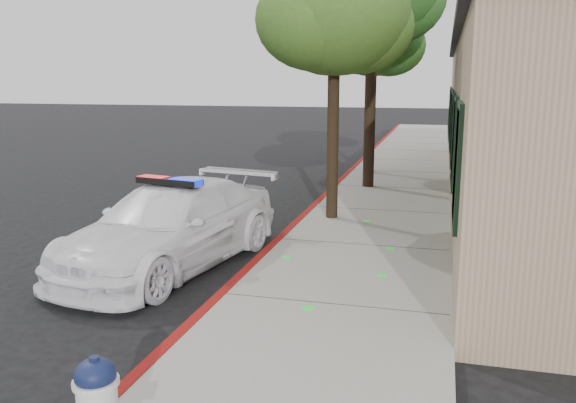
{
  "coord_description": "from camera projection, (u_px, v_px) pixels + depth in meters",
  "views": [
    {
      "loc": [
        2.96,
        -7.37,
        3.09
      ],
      "look_at": [
        0.38,
        2.49,
        0.98
      ],
      "focal_mm": 36.94,
      "sensor_mm": 36.0,
      "label": 1
    }
  ],
  "objects": [
    {
      "name": "street_tree_near",
      "position": [
        335.0,
        17.0,
        12.03
      ],
      "size": [
        3.13,
        3.06,
        5.6
      ],
      "rotation": [
        0.0,
        0.0,
        0.11
      ],
      "color": "black",
      "rests_on": "sidewalk"
    },
    {
      "name": "street_tree_far",
      "position": [
        374.0,
        40.0,
        18.3
      ],
      "size": [
        3.11,
        2.9,
        5.49
      ],
      "rotation": [
        0.0,
        0.0,
        -0.14
      ],
      "color": "black",
      "rests_on": "sidewalk"
    },
    {
      "name": "red_curb",
      "position": [
        279.0,
        242.0,
        11.15
      ],
      "size": [
        0.14,
        60.0,
        0.16
      ],
      "primitive_type": "cube",
      "color": "maroon",
      "rests_on": "ground"
    },
    {
      "name": "sidewalk",
      "position": [
        360.0,
        248.0,
        10.77
      ],
      "size": [
        3.2,
        60.0,
        0.15
      ],
      "primitive_type": "cube",
      "color": "gray",
      "rests_on": "ground"
    },
    {
      "name": "ground",
      "position": [
        217.0,
        303.0,
        8.34
      ],
      "size": [
        120.0,
        120.0,
        0.0
      ],
      "primitive_type": "plane",
      "color": "black",
      "rests_on": "ground"
    },
    {
      "name": "police_car",
      "position": [
        171.0,
        226.0,
        9.86
      ],
      "size": [
        2.82,
        5.07,
        1.51
      ],
      "rotation": [
        0.0,
        0.0,
        -0.19
      ],
      "color": "white",
      "rests_on": "ground"
    }
  ]
}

